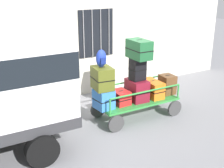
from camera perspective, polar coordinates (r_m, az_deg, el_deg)
name	(u,v)px	position (r m, az deg, el deg)	size (l,w,h in m)	color
ground_plane	(115,121)	(8.18, 0.59, -7.03)	(40.00, 40.00, 0.00)	gray
building_wall	(77,18)	(9.52, -6.75, 12.39)	(12.00, 0.38, 5.00)	beige
luggage_cart	(137,103)	(8.31, 4.72, -3.67)	(2.34, 1.05, 0.50)	#2D8438
cart_railing	(137,88)	(8.14, 4.81, -0.82)	(2.22, 0.92, 0.41)	#2D8438
suitcase_left_bottom	(104,99)	(7.64, -1.59, -2.87)	(0.48, 0.51, 0.51)	#3372C6
suitcase_left_middle	(102,78)	(7.50, -1.85, 1.13)	(0.50, 0.63, 0.58)	#4C5119
suitcase_midleft_bottom	(121,97)	(7.93, 1.67, -2.56)	(0.42, 0.51, 0.37)	#B21E1E
suitcase_center_bottom	(137,90)	(8.17, 4.75, -1.13)	(0.48, 0.66, 0.59)	maroon
suitcase_center_middle	(138,69)	(7.98, 4.89, 2.85)	(0.41, 0.34, 0.60)	black
suitcase_center_top	(139,49)	(7.80, 5.19, 6.63)	(0.43, 0.71, 0.49)	#194C28
suitcase_midright_bottom	(152,89)	(8.49, 7.64, -0.87)	(0.39, 0.75, 0.47)	orange
suitcase_right_bottom	(167,84)	(8.77, 10.47, -0.05)	(0.42, 0.47, 0.55)	brown
backpack	(101,59)	(7.35, -2.06, 4.87)	(0.27, 0.22, 0.44)	navy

